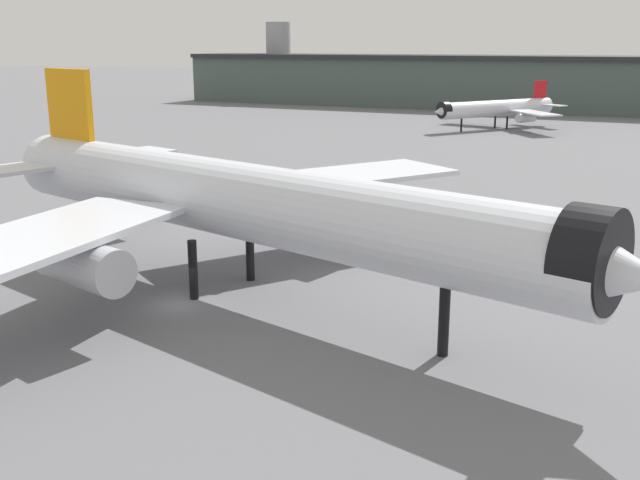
{
  "coord_description": "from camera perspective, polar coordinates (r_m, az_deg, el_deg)",
  "views": [
    {
      "loc": [
        30.46,
        -43.12,
        18.65
      ],
      "look_at": [
        10.75,
        1.52,
        5.67
      ],
      "focal_mm": 41.65,
      "sensor_mm": 36.0,
      "label": 1
    }
  ],
  "objects": [
    {
      "name": "airliner_far_taxiway",
      "position": [
        172.28,
        13.47,
        9.8
      ],
      "size": [
        28.46,
        31.95,
        10.32
      ],
      "rotation": [
        0.0,
        0.0,
        4.1
      ],
      "color": "silver",
      "rests_on": "ground"
    },
    {
      "name": "ground",
      "position": [
        55.99,
        -10.79,
        -4.84
      ],
      "size": [
        900.0,
        900.0,
        0.0
      ],
      "primitive_type": "plane",
      "color": "slate"
    },
    {
      "name": "terminal_building",
      "position": [
        228.6,
        9.8,
        11.97
      ],
      "size": [
        170.3,
        28.87,
        25.26
      ],
      "rotation": [
        0.0,
        0.0,
        -0.03
      ],
      "color": "#475651",
      "rests_on": "ground"
    },
    {
      "name": "airliner_near_gate",
      "position": [
        55.23,
        -6.07,
        2.89
      ],
      "size": [
        59.41,
        53.06,
        16.45
      ],
      "rotation": [
        0.0,
        0.0,
        -0.29
      ],
      "color": "silver",
      "rests_on": "ground"
    }
  ]
}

